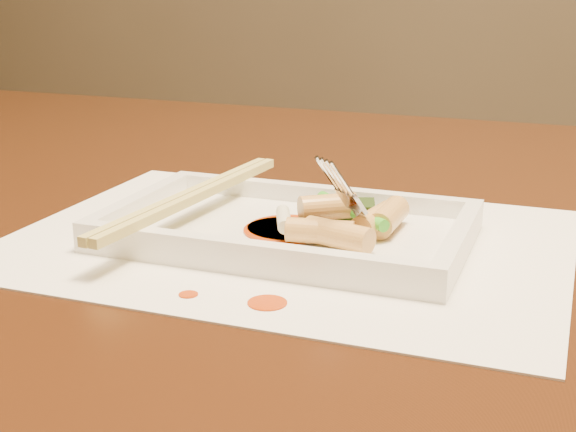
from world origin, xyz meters
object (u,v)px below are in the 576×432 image
(table, at_px, (296,309))
(plate_base, at_px, (288,234))
(chopstick_a, at_px, (187,195))
(placemat, at_px, (288,240))
(fork, at_px, (391,132))

(table, distance_m, plate_base, 0.15)
(table, relative_size, plate_base, 5.38)
(chopstick_a, bearing_deg, table, 63.27)
(plate_base, height_order, chopstick_a, chopstick_a)
(table, xyz_separation_m, placemat, (0.03, -0.10, 0.10))
(plate_base, distance_m, fork, 0.11)
(fork, bearing_deg, table, 140.23)
(plate_base, relative_size, chopstick_a, 1.06)
(fork, bearing_deg, chopstick_a, -173.25)
(placemat, relative_size, fork, 2.86)
(placemat, height_order, chopstick_a, chopstick_a)
(chopstick_a, bearing_deg, placemat, 0.00)
(placemat, xyz_separation_m, fork, (0.07, 0.02, 0.08))
(table, xyz_separation_m, fork, (0.10, -0.08, 0.18))
(placemat, bearing_deg, table, 106.79)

